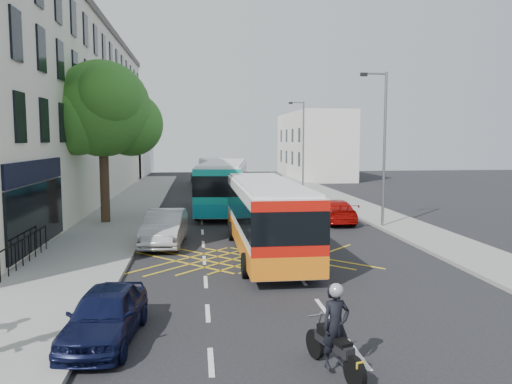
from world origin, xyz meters
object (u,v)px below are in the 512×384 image
object	(u,v)px
lamp_near	(383,141)
motorbike	(335,331)
parked_car_blue	(105,315)
bus_mid	(224,185)
distant_car_silver	(274,178)
parked_car_silver	(165,228)
distant_car_grey	(203,177)
lamp_far	(302,140)
bus_far	(217,174)
bus_near	(266,216)
red_hatchback	(334,211)
street_tree	(102,110)

from	to	relation	value
lamp_near	motorbike	xyz separation A→B (m)	(-6.94, -15.79, -3.75)
motorbike	lamp_near	bearing A→B (deg)	49.52
lamp_near	parked_car_blue	size ratio (longest dim) A/B	2.16
lamp_near	bus_mid	xyz separation A→B (m)	(-7.86, 7.52, -2.91)
distant_car_silver	lamp_near	bearing A→B (deg)	98.76
parked_car_silver	bus_mid	bearing A→B (deg)	76.96
distant_car_grey	bus_mid	bearing A→B (deg)	-90.41
lamp_far	parked_car_blue	world-z (taller)	lamp_far
motorbike	distant_car_grey	distance (m)	44.60
lamp_near	lamp_far	bearing A→B (deg)	90.00
bus_far	parked_car_silver	size ratio (longest dim) A/B	2.20
bus_near	distant_car_grey	bearing A→B (deg)	93.38
lamp_near	distant_car_silver	size ratio (longest dim) A/B	1.85
lamp_near	bus_far	xyz separation A→B (m)	(-7.82, 21.16, -3.11)
bus_mid	parked_car_silver	distance (m)	10.92
lamp_near	lamp_far	xyz separation A→B (m)	(0.00, 20.00, 0.00)
bus_mid	distant_car_grey	size ratio (longest dim) A/B	2.23
distant_car_grey	distant_car_silver	distance (m)	7.97
bus_near	red_hatchback	size ratio (longest dim) A/B	2.34
bus_far	bus_near	bearing A→B (deg)	-93.09
bus_near	motorbike	size ratio (longest dim) A/B	5.23
lamp_near	parked_car_blue	bearing A→B (deg)	-130.94
lamp_far	bus_near	size ratio (longest dim) A/B	0.75
lamp_near	parked_car_silver	xyz separation A→B (m)	(-11.10, -2.86, -3.84)
bus_near	red_hatchback	bearing A→B (deg)	55.76
lamp_far	parked_car_silver	size ratio (longest dim) A/B	1.70
street_tree	motorbike	bearing A→B (deg)	-67.51
bus_far	distant_car_grey	distance (m)	7.73
lamp_near	parked_car_blue	world-z (taller)	lamp_near
distant_car_grey	distant_car_silver	bearing A→B (deg)	-29.40
parked_car_silver	motorbike	bearing A→B (deg)	-67.91
bus_far	lamp_far	bearing A→B (deg)	-13.68
lamp_far	distant_car_grey	size ratio (longest dim) A/B	1.51
bus_near	red_hatchback	world-z (taller)	bus_near
street_tree	distant_car_silver	bearing A→B (deg)	59.98
street_tree	distant_car_grey	xyz separation A→B (m)	(5.73, 25.80, -5.56)
bus_far	parked_car_blue	world-z (taller)	bus_far
street_tree	lamp_near	distance (m)	15.10
motorbike	parked_car_silver	xyz separation A→B (m)	(-4.15, 12.92, -0.10)
street_tree	parked_car_blue	distance (m)	17.74
lamp_near	lamp_far	world-z (taller)	same
lamp_near	parked_car_silver	bearing A→B (deg)	-165.52
motorbike	parked_car_blue	bearing A→B (deg)	138.98
parked_car_silver	parked_car_blue	bearing A→B (deg)	-89.46
motorbike	parked_car_silver	bearing A→B (deg)	91.08
lamp_near	bus_near	size ratio (longest dim) A/B	0.75
lamp_near	parked_car_blue	xyz separation A→B (m)	(-11.80, -13.60, -3.98)
bus_mid	lamp_far	bearing A→B (deg)	65.03
street_tree	lamp_near	world-z (taller)	street_tree
bus_far	distant_car_grey	xyz separation A→B (m)	(-1.16, 7.61, -0.77)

